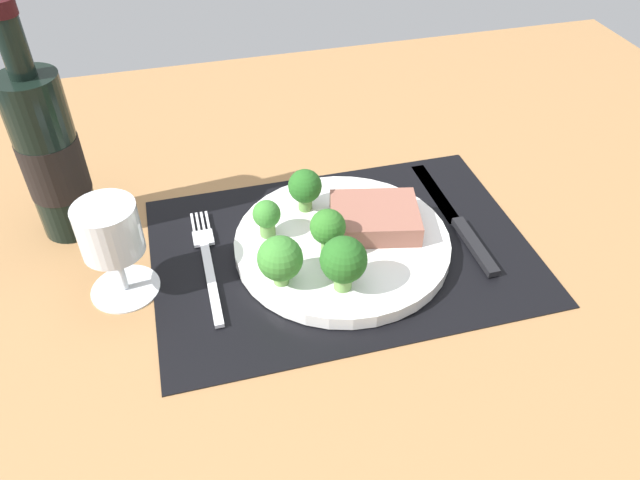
{
  "coord_description": "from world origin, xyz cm",
  "views": [
    {
      "loc": [
        -16.27,
        -51.33,
        48.26
      ],
      "look_at": [
        -2.55,
        0.4,
        1.9
      ],
      "focal_mm": 34.56,
      "sensor_mm": 36.0,
      "label": 1
    }
  ],
  "objects_px": {
    "steak": "(375,218)",
    "fork": "(208,262)",
    "plate": "(342,244)",
    "knife": "(459,223)",
    "wine_glass": "(111,236)",
    "wine_bottle": "(50,155)"
  },
  "relations": [
    {
      "from": "plate",
      "to": "knife",
      "type": "height_order",
      "value": "plate"
    },
    {
      "from": "fork",
      "to": "wine_bottle",
      "type": "height_order",
      "value": "wine_bottle"
    },
    {
      "from": "plate",
      "to": "knife",
      "type": "distance_m",
      "value": 0.15
    },
    {
      "from": "steak",
      "to": "fork",
      "type": "bearing_deg",
      "value": 179.35
    },
    {
      "from": "knife",
      "to": "wine_bottle",
      "type": "relative_size",
      "value": 0.83
    },
    {
      "from": "plate",
      "to": "steak",
      "type": "relative_size",
      "value": 2.47
    },
    {
      "from": "wine_bottle",
      "to": "wine_glass",
      "type": "distance_m",
      "value": 0.14
    },
    {
      "from": "wine_bottle",
      "to": "knife",
      "type": "bearing_deg",
      "value": -15.05
    },
    {
      "from": "fork",
      "to": "wine_glass",
      "type": "distance_m",
      "value": 0.12
    },
    {
      "from": "fork",
      "to": "wine_bottle",
      "type": "distance_m",
      "value": 0.21
    },
    {
      "from": "plate",
      "to": "steak",
      "type": "height_order",
      "value": "steak"
    },
    {
      "from": "steak",
      "to": "wine_glass",
      "type": "bearing_deg",
      "value": -177.91
    },
    {
      "from": "wine_glass",
      "to": "knife",
      "type": "bearing_deg",
      "value": 0.56
    },
    {
      "from": "knife",
      "to": "wine_bottle",
      "type": "height_order",
      "value": "wine_bottle"
    },
    {
      "from": "fork",
      "to": "plate",
      "type": "bearing_deg",
      "value": -3.55
    },
    {
      "from": "plate",
      "to": "knife",
      "type": "xyz_separation_m",
      "value": [
        0.15,
        0.01,
        -0.0
      ]
    },
    {
      "from": "fork",
      "to": "wine_glass",
      "type": "height_order",
      "value": "wine_glass"
    },
    {
      "from": "steak",
      "to": "fork",
      "type": "relative_size",
      "value": 0.53
    },
    {
      "from": "knife",
      "to": "wine_bottle",
      "type": "bearing_deg",
      "value": 167.2
    },
    {
      "from": "fork",
      "to": "knife",
      "type": "bearing_deg",
      "value": 0.02
    },
    {
      "from": "plate",
      "to": "steak",
      "type": "distance_m",
      "value": 0.05
    },
    {
      "from": "plate",
      "to": "knife",
      "type": "relative_size",
      "value": 1.09
    }
  ]
}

